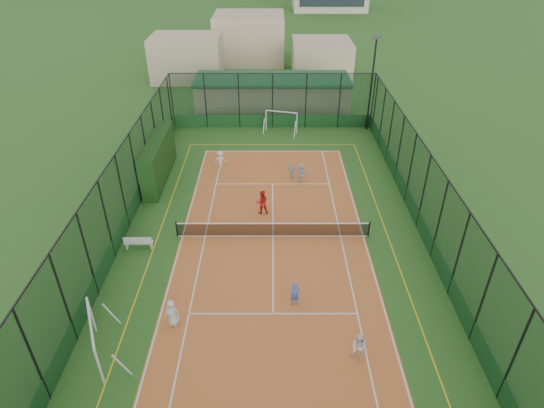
{
  "coord_description": "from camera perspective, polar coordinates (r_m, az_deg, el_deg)",
  "views": [
    {
      "loc": [
        -0.07,
        -22.29,
        16.36
      ],
      "look_at": [
        -0.05,
        1.77,
        1.2
      ],
      "focal_mm": 30.0,
      "sensor_mm": 36.0,
      "label": 1
    }
  ],
  "objects": [
    {
      "name": "child_near_mid",
      "position": [
        22.84,
        2.9,
        -11.19
      ],
      "size": [
        0.57,
        0.47,
        1.34
      ],
      "primitive_type": "imported",
      "rotation": [
        0.0,
        0.0,
        0.35
      ],
      "color": "#4366BF",
      "rests_on": "court_slab"
    },
    {
      "name": "child_far_right",
      "position": [
        33.56,
        2.51,
        4.23
      ],
      "size": [
        0.75,
        0.36,
        1.24
      ],
      "primitive_type": "imported",
      "rotation": [
        0.0,
        0.0,
        3.06
      ],
      "color": "silver",
      "rests_on": "court_slab"
    },
    {
      "name": "court_slab",
      "position": [
        27.65,
        0.11,
        -4.05
      ],
      "size": [
        11.17,
        23.97,
        0.01
      ],
      "primitive_type": "cube",
      "color": "#CA662D",
      "rests_on": "ground"
    },
    {
      "name": "futsal_goal_far",
      "position": [
        41.29,
        1.18,
        10.28
      ],
      "size": [
        3.05,
        1.57,
        1.89
      ],
      "primitive_type": null,
      "rotation": [
        0.0,
        0.0,
        -0.26
      ],
      "color": "white",
      "rests_on": "ground"
    },
    {
      "name": "child_near_right",
      "position": [
        20.78,
        10.89,
        -17.31
      ],
      "size": [
        0.9,
        0.87,
        1.46
      ],
      "primitive_type": "imported",
      "rotation": [
        0.0,
        0.0,
        -0.66
      ],
      "color": "white",
      "rests_on": "court_slab"
    },
    {
      "name": "floodlight_ne",
      "position": [
        41.68,
        12.36,
        14.43
      ],
      "size": [
        0.6,
        0.26,
        8.25
      ],
      "primitive_type": null,
      "color": "black",
      "rests_on": "ground"
    },
    {
      "name": "child_near_left",
      "position": [
        22.3,
        -12.46,
        -13.23
      ],
      "size": [
        0.74,
        0.51,
        1.46
      ],
      "primitive_type": "imported",
      "rotation": [
        0.0,
        0.0,
        -0.07
      ],
      "color": "silver",
      "rests_on": "court_slab"
    },
    {
      "name": "clubhouse",
      "position": [
        46.69,
        0.04,
        13.76
      ],
      "size": [
        15.2,
        7.2,
        3.15
      ],
      "primitive_type": null,
      "color": "tan",
      "rests_on": "ground"
    },
    {
      "name": "perimeter_fence",
      "position": [
        26.25,
        0.12,
        0.35
      ],
      "size": [
        18.12,
        34.12,
        5.0
      ],
      "primitive_type": null,
      "color": "black",
      "rests_on": "ground"
    },
    {
      "name": "hedge_left",
      "position": [
        34.13,
        -14.06,
        5.48
      ],
      "size": [
        1.06,
        7.07,
        3.09
      ],
      "primitive_type": "cube",
      "color": "black",
      "rests_on": "ground"
    },
    {
      "name": "child_far_left",
      "position": [
        35.18,
        -6.51,
        5.58
      ],
      "size": [
        0.9,
        0.52,
        1.39
      ],
      "primitive_type": "imported",
      "rotation": [
        0.0,
        0.0,
        3.14
      ],
      "color": "silver",
      "rests_on": "court_slab"
    },
    {
      "name": "coach",
      "position": [
        29.32,
        -1.27,
        0.24
      ],
      "size": [
        0.88,
        0.73,
        1.65
      ],
      "primitive_type": "imported",
      "rotation": [
        0.0,
        0.0,
        3.28
      ],
      "color": "red",
      "rests_on": "court_slab"
    },
    {
      "name": "child_far_back",
      "position": [
        33.07,
        3.68,
        3.94
      ],
      "size": [
        1.4,
        0.76,
        1.44
      ],
      "primitive_type": "imported",
      "rotation": [
        0.0,
        0.0,
        2.88
      ],
      "color": "silver",
      "rests_on": "court_slab"
    },
    {
      "name": "tennis_balls",
      "position": [
        28.61,
        2.72,
        -2.59
      ],
      "size": [
        4.92,
        1.43,
        0.07
      ],
      "color": "#CCE033",
      "rests_on": "court_slab"
    },
    {
      "name": "tennis_net",
      "position": [
        27.34,
        0.11,
        -3.16
      ],
      "size": [
        11.67,
        0.12,
        1.06
      ],
      "primitive_type": null,
      "color": "black",
      "rests_on": "ground"
    },
    {
      "name": "futsal_goal_near",
      "position": [
        21.72,
        -21.3,
        -15.53
      ],
      "size": [
        3.35,
        2.19,
        2.1
      ],
      "primitive_type": null,
      "rotation": [
        0.0,
        0.0,
        1.99
      ],
      "color": "white",
      "rests_on": "ground"
    },
    {
      "name": "ground",
      "position": [
        27.65,
        0.11,
        -4.06
      ],
      "size": [
        300.0,
        300.0,
        0.0
      ],
      "primitive_type": "plane",
      "color": "#295D20",
      "rests_on": "ground"
    },
    {
      "name": "white_bench",
      "position": [
        27.55,
        -16.38,
        -4.57
      ],
      "size": [
        1.63,
        0.46,
        0.91
      ],
      "primitive_type": null,
      "rotation": [
        0.0,
        0.0,
        0.01
      ],
      "color": "white",
      "rests_on": "ground"
    }
  ]
}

